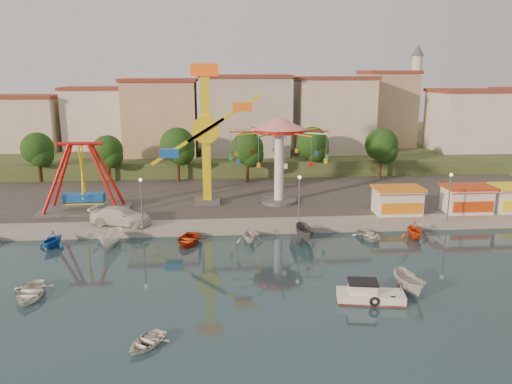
{
  "coord_description": "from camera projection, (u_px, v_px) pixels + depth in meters",
  "views": [
    {
      "loc": [
        -0.41,
        -36.2,
        16.09
      ],
      "look_at": [
        3.62,
        14.0,
        4.0
      ],
      "focal_mm": 35.0,
      "sensor_mm": 36.0,
      "label": 1
    }
  ],
  "objects": [
    {
      "name": "building_1",
      "position": [
        93.0,
        125.0,
        85.32
      ],
      "size": [
        12.33,
        9.01,
        8.63
      ],
      "primitive_type": "cube",
      "color": "silver",
      "rests_on": "hill_terrace"
    },
    {
      "name": "moored_boat_6",
      "position": [
        369.0,
        235.0,
        49.42
      ],
      "size": [
        3.34,
        4.06,
        0.73
      ],
      "primitive_type": "imported",
      "rotation": [
        0.0,
        0.0,
        0.26
      ],
      "color": "silver",
      "rests_on": "ground"
    },
    {
      "name": "booth_mid",
      "position": [
        467.0,
        199.0,
        56.51
      ],
      "size": [
        5.4,
        3.78,
        3.08
      ],
      "color": "white",
      "rests_on": "quay_deck"
    },
    {
      "name": "pirate_ship_ride",
      "position": [
        83.0,
        179.0,
        56.3
      ],
      "size": [
        10.0,
        5.0,
        8.0
      ],
      "color": "#59595E",
      "rests_on": "quay_deck"
    },
    {
      "name": "ground",
      "position": [
        224.0,
        284.0,
        38.88
      ],
      "size": [
        200.0,
        200.0,
        0.0
      ],
      "primitive_type": "plane",
      "color": "#132E35",
      "rests_on": "ground"
    },
    {
      "name": "rowboat_b",
      "position": [
        146.0,
        342.0,
        30.03
      ],
      "size": [
        3.41,
        3.64,
        0.61
      ],
      "primitive_type": "imported",
      "rotation": [
        0.0,
        0.0,
        -0.59
      ],
      "color": "white",
      "rests_on": "ground"
    },
    {
      "name": "cabin_motorboat",
      "position": [
        369.0,
        296.0,
        35.9
      ],
      "size": [
        5.02,
        2.62,
        1.68
      ],
      "rotation": [
        0.0,
        0.0,
        -0.17
      ],
      "color": "white",
      "rests_on": "ground"
    },
    {
      "name": "building_6",
      "position": [
        470.0,
        113.0,
        87.44
      ],
      "size": [
        8.23,
        8.98,
        12.36
      ],
      "primitive_type": "cube",
      "color": "silver",
      "rests_on": "hill_terrace"
    },
    {
      "name": "minaret",
      "position": [
        415.0,
        92.0,
        91.08
      ],
      "size": [
        2.8,
        2.8,
        18.0
      ],
      "color": "silver",
      "rests_on": "hill_terrace"
    },
    {
      "name": "lamp_post_3",
      "position": [
        449.0,
        199.0,
        52.62
      ],
      "size": [
        0.14,
        0.14,
        5.0
      ],
      "primitive_type": "cylinder",
      "color": "#59595E",
      "rests_on": "quay_deck"
    },
    {
      "name": "van",
      "position": [
        121.0,
        216.0,
        51.99
      ],
      "size": [
        6.82,
        4.14,
        1.85
      ],
      "primitive_type": "imported",
      "rotation": [
        0.0,
        0.0,
        1.31
      ],
      "color": "silver",
      "rests_on": "quay_deck"
    },
    {
      "name": "moored_boat_7",
      "position": [
        415.0,
        230.0,
        49.67
      ],
      "size": [
        2.92,
        3.33,
        1.67
      ],
      "primitive_type": "imported",
      "rotation": [
        0.0,
        0.0,
        -0.06
      ],
      "color": "#EA4014",
      "rests_on": "ground"
    },
    {
      "name": "moored_boat_5",
      "position": [
        305.0,
        233.0,
        48.83
      ],
      "size": [
        1.74,
        4.06,
        1.54
      ],
      "primitive_type": "imported",
      "rotation": [
        0.0,
        0.0,
        0.06
      ],
      "color": "#515156",
      "rests_on": "ground"
    },
    {
      "name": "building_4",
      "position": [
        325.0,
        121.0,
        89.18
      ],
      "size": [
        10.75,
        9.23,
        9.24
      ],
      "primitive_type": "cube",
      "color": "beige",
      "rests_on": "hill_terrace"
    },
    {
      "name": "moored_boat_3",
      "position": [
        188.0,
        240.0,
        48.02
      ],
      "size": [
        3.63,
        4.53,
        0.84
      ],
      "primitive_type": "imported",
      "rotation": [
        0.0,
        0.0,
        -0.2
      ],
      "color": "#B9310E",
      "rests_on": "ground"
    },
    {
      "name": "moored_boat_2",
      "position": [
        111.0,
        238.0,
        47.38
      ],
      "size": [
        2.4,
        4.09,
        1.49
      ],
      "primitive_type": "imported",
      "rotation": [
        0.0,
        0.0,
        -0.26
      ],
      "color": "white",
      "rests_on": "ground"
    },
    {
      "name": "building_3",
      "position": [
        251.0,
        124.0,
        84.84
      ],
      "size": [
        12.59,
        10.5,
        9.2
      ],
      "primitive_type": "cube",
      "color": "beige",
      "rests_on": "hill_terrace"
    },
    {
      "name": "skiff",
      "position": [
        409.0,
        283.0,
        37.33
      ],
      "size": [
        1.88,
        3.99,
        1.49
      ],
      "primitive_type": "imported",
      "rotation": [
        0.0,
        0.0,
        0.11
      ],
      "color": "silver",
      "rests_on": "ground"
    },
    {
      "name": "tree_0",
      "position": [
        37.0,
        149.0,
        71.42
      ],
      "size": [
        4.6,
        4.6,
        7.19
      ],
      "color": "#382314",
      "rests_on": "quay_deck"
    },
    {
      "name": "wave_swinger",
      "position": [
        279.0,
        141.0,
        59.21
      ],
      "size": [
        11.6,
        11.6,
        10.4
      ],
      "color": "#59595E",
      "rests_on": "quay_deck"
    },
    {
      "name": "moored_boat_4",
      "position": [
        249.0,
        235.0,
        48.4
      ],
      "size": [
        2.88,
        3.22,
        1.53
      ],
      "primitive_type": "imported",
      "rotation": [
        0.0,
        0.0,
        0.14
      ],
      "color": "silver",
      "rests_on": "ground"
    },
    {
      "name": "rowboat_a",
      "position": [
        30.0,
        292.0,
        36.56
      ],
      "size": [
        3.34,
        4.4,
        0.86
      ],
      "primitive_type": "imported",
      "rotation": [
        0.0,
        0.0,
        0.1
      ],
      "color": "white",
      "rests_on": "ground"
    },
    {
      "name": "quay_deck",
      "position": [
        219.0,
        154.0,
        98.9
      ],
      "size": [
        200.0,
        100.0,
        0.6
      ],
      "primitive_type": "cube",
      "color": "#9E998E",
      "rests_on": "ground"
    },
    {
      "name": "hill_terrace",
      "position": [
        218.0,
        145.0,
        103.47
      ],
      "size": [
        200.0,
        60.0,
        3.0
      ],
      "primitive_type": "cube",
      "color": "#384C26",
      "rests_on": "ground"
    },
    {
      "name": "building_0",
      "position": [
        7.0,
        119.0,
        78.85
      ],
      "size": [
        9.26,
        9.53,
        11.87
      ],
      "primitive_type": "cube",
      "color": "beige",
      "rests_on": "hill_terrace"
    },
    {
      "name": "building_5",
      "position": [
        401.0,
        116.0,
        88.17
      ],
      "size": [
        12.77,
        10.96,
        11.21
      ],
      "primitive_type": "cube",
      "color": "tan",
      "rests_on": "hill_terrace"
    },
    {
      "name": "lamp_post_2",
      "position": [
        299.0,
        202.0,
        51.38
      ],
      "size": [
        0.14,
        0.14,
        5.0
      ],
      "primitive_type": "cylinder",
      "color": "#59595E",
      "rests_on": "quay_deck"
    },
    {
      "name": "tree_4",
      "position": [
        312.0,
        143.0,
        74.83
      ],
      "size": [
        4.86,
        4.86,
        7.6
      ],
      "color": "#382314",
      "rests_on": "quay_deck"
    },
    {
      "name": "tree_5",
      "position": [
        381.0,
        144.0,
        73.85
      ],
      "size": [
        4.83,
        4.83,
        7.54
      ],
      "color": "#382314",
      "rests_on": "quay_deck"
    },
    {
      "name": "building_2",
      "position": [
        171.0,
        117.0,
        86.59
      ],
      "size": [
        11.95,
        9.28,
        11.23
      ],
      "primitive_type": "cube",
      "color": "tan",
      "rests_on": "hill_terrace"
    },
    {
      "name": "tree_2",
      "position": [
        177.0,
        145.0,
        71.74
      ],
      "size": [
        5.02,
        5.02,
        7.85
      ],
      "color": "#382314",
      "rests_on": "quay_deck"
    },
    {
      "name": "tree_3",
      "position": [
        247.0,
        148.0,
        71.2
      ],
      "size": [
        4.68,
        4.68,
        7.32
      ],
      "color": "#382314",
      "rests_on": "quay_deck"
    },
    {
      "name": "booth_left",
      "position": [
        397.0,
        200.0,
        55.88
      ],
      "size": [
        5.4,
        3.78,
        3.08
      ],
      "color": "white",
      "rests_on": "quay_deck"
    },
    {
      "name": "kamikaze_tower",
      "position": [
        210.0,
        140.0,
        58.75
      ],
      "size": [
        8.69,
        3.1,
        16.5
      ],
      "color": "#59595E",
      "rests_on": "quay_deck"
    },
    {
      "name": "tree_1",
      "position": [
        108.0,
        150.0,
        71.55
      ],
      "size": [
        4.35,
        4.35,
        6.8
      ],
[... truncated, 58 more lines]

